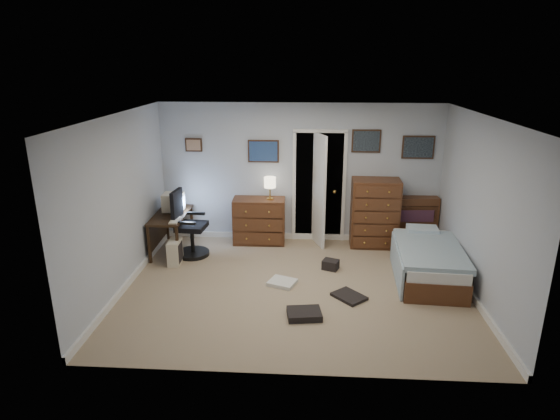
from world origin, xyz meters
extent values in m
cube|color=tan|center=(0.00, 0.00, -0.01)|extent=(5.00, 4.00, 0.02)
cube|color=#301E10|center=(-2.20, 1.29, 0.65)|extent=(0.57, 1.18, 0.04)
cube|color=#301E10|center=(-2.42, 0.74, 0.32)|extent=(0.05, 0.05, 0.64)
cube|color=#301E10|center=(-1.95, 0.75, 0.32)|extent=(0.05, 0.05, 0.64)
cube|color=#301E10|center=(-2.45, 1.83, 0.32)|extent=(0.05, 0.05, 0.64)
cube|color=#301E10|center=(-1.98, 1.84, 0.32)|extent=(0.05, 0.05, 0.64)
cube|color=#301E10|center=(-2.45, 1.28, 0.36)|extent=(0.06, 1.08, 0.45)
cube|color=beige|center=(-2.18, 1.44, 0.84)|extent=(0.35, 0.33, 0.30)
cube|color=#8CB2F2|center=(-2.01, 1.44, 0.84)|extent=(0.02, 0.25, 0.20)
cube|color=beige|center=(-2.18, 1.44, 0.68)|extent=(0.23, 0.23, 0.02)
cube|color=beige|center=(-2.02, 0.94, 0.68)|extent=(0.14, 0.36, 0.02)
cube|color=beige|center=(-2.00, 0.74, 0.20)|extent=(0.19, 0.38, 0.40)
cube|color=black|center=(-1.91, 0.74, 0.20)|extent=(0.01, 0.27, 0.31)
cylinder|color=black|center=(-1.79, 1.10, 0.03)|extent=(0.60, 0.60, 0.06)
cylinder|color=black|center=(-1.79, 1.10, 0.27)|extent=(0.07, 0.07, 0.43)
cube|color=black|center=(-1.79, 1.10, 0.52)|extent=(0.51, 0.51, 0.09)
cube|color=black|center=(-2.03, 1.12, 0.85)|extent=(0.10, 0.43, 0.59)
cube|color=black|center=(-1.82, 0.84, 0.67)|extent=(0.32, 0.08, 0.04)
cube|color=black|center=(-1.77, 1.35, 0.67)|extent=(0.32, 0.08, 0.04)
cube|color=maroon|center=(-2.32, 2.16, 0.45)|extent=(0.18, 0.18, 0.89)
cube|color=#57301B|center=(-0.72, 1.77, 0.41)|extent=(0.94, 0.49, 0.83)
cylinder|color=gold|center=(-0.52, 1.77, 0.84)|extent=(0.13, 0.13, 0.02)
cylinder|color=gold|center=(-0.52, 1.77, 0.96)|extent=(0.03, 0.03, 0.25)
cylinder|color=beige|center=(-0.52, 1.77, 1.14)|extent=(0.21, 0.21, 0.19)
cube|color=black|center=(0.35, 2.30, 1.00)|extent=(0.90, 0.60, 2.00)
cube|color=white|center=(-0.10, 1.97, 1.00)|extent=(0.06, 0.05, 2.00)
cube|color=white|center=(0.80, 1.97, 1.00)|extent=(0.06, 0.05, 2.00)
cube|color=white|center=(0.35, 1.97, 2.02)|extent=(0.96, 0.05, 0.06)
cube|color=white|center=(0.31, 1.86, 1.00)|extent=(0.31, 0.77, 2.00)
sphere|color=gold|center=(0.62, 1.71, 1.00)|extent=(0.06, 0.06, 0.06)
cube|color=#57301B|center=(1.34, 1.75, 0.61)|extent=(0.84, 0.51, 1.22)
cube|color=#57301B|center=(1.99, 1.88, 0.44)|extent=(0.99, 0.30, 0.88)
cube|color=black|center=(1.99, 1.80, 0.60)|extent=(0.90, 0.15, 0.29)
cube|color=maroon|center=(1.99, 1.80, 0.57)|extent=(0.79, 0.16, 0.21)
cube|color=#57301B|center=(2.00, 0.47, 0.16)|extent=(1.00, 1.83, 0.31)
cube|color=white|center=(2.00, 0.47, 0.39)|extent=(0.97, 1.79, 0.16)
cube|color=slate|center=(1.99, 0.38, 0.49)|extent=(1.04, 1.57, 0.09)
cube|color=slate|center=(1.52, 0.41, 0.25)|extent=(0.14, 1.51, 0.48)
cube|color=#7EA8C9|center=(2.04, 1.13, 0.52)|extent=(0.51, 0.37, 0.12)
cube|color=#331E11|center=(-1.90, 1.98, 1.75)|extent=(0.30, 0.03, 0.24)
cube|color=#9D5856|center=(-1.90, 1.96, 1.75)|extent=(0.25, 0.01, 0.19)
cube|color=#331E11|center=(-0.65, 1.98, 1.65)|extent=(0.55, 0.03, 0.40)
cube|color=#1D0B53|center=(-0.65, 1.96, 1.65)|extent=(0.50, 0.01, 0.35)
cube|color=#331E11|center=(1.15, 1.98, 1.85)|extent=(0.50, 0.03, 0.40)
cube|color=black|center=(1.15, 1.96, 1.85)|extent=(0.45, 0.01, 0.35)
cube|color=#331E11|center=(2.05, 1.98, 1.75)|extent=(0.55, 0.03, 0.40)
cube|color=black|center=(2.05, 1.96, 1.75)|extent=(0.50, 0.01, 0.35)
cube|color=black|center=(0.54, 0.68, 0.08)|extent=(0.30, 0.27, 0.15)
cube|color=black|center=(0.14, -0.82, 0.04)|extent=(0.48, 0.39, 0.09)
cube|color=black|center=(0.76, -0.26, 0.02)|extent=(0.54, 0.54, 0.04)
cube|color=silver|center=(-0.20, 0.10, 0.03)|extent=(0.47, 0.44, 0.05)
camera|label=1|loc=(0.15, -6.20, 3.20)|focal=30.00mm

